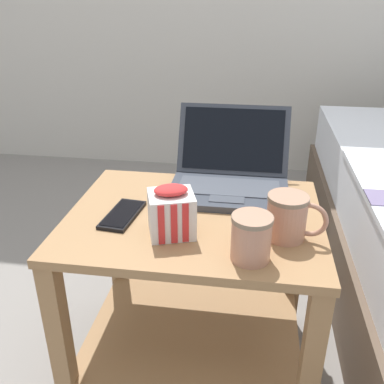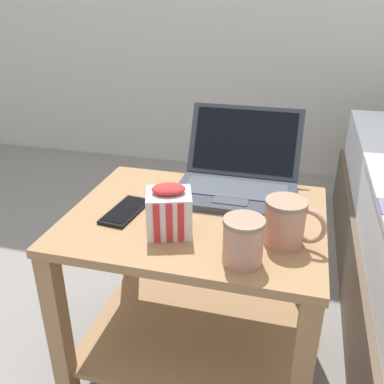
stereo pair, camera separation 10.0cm
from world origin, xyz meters
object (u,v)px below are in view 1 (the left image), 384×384
object	(u,v)px
snack_bag	(171,212)
laptop	(230,174)
mug_front_right	(288,215)
mug_front_left	(251,235)
cell_phone	(123,215)

from	to	relation	value
snack_bag	laptop	bearing A→B (deg)	66.70
mug_front_right	snack_bag	size ratio (longest dim) A/B	1.08
mug_front_left	mug_front_right	bearing A→B (deg)	49.36
laptop	mug_front_left	world-z (taller)	laptop
cell_phone	mug_front_left	bearing A→B (deg)	-23.02
laptop	mug_front_left	size ratio (longest dim) A/B	2.56
snack_bag	cell_phone	xyz separation A→B (m)	(-0.14, 0.06, -0.05)
laptop	snack_bag	xyz separation A→B (m)	(-0.11, -0.27, 0.01)
mug_front_left	snack_bag	bearing A→B (deg)	157.79
mug_front_right	snack_bag	xyz separation A→B (m)	(-0.26, -0.02, -0.00)
laptop	mug_front_left	xyz separation A→B (m)	(0.07, -0.34, 0.01)
mug_front_left	snack_bag	xyz separation A→B (m)	(-0.18, 0.07, -0.00)
mug_front_right	cell_phone	distance (m)	0.40
mug_front_left	mug_front_right	world-z (taller)	mug_front_right
mug_front_left	cell_phone	distance (m)	0.35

